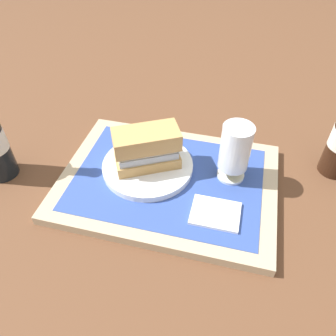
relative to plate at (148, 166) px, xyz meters
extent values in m
plane|color=brown|center=(0.05, -0.02, -0.03)|extent=(3.00, 3.00, 0.00)
cube|color=tan|center=(0.05, -0.02, -0.02)|extent=(0.44, 0.32, 0.02)
cube|color=#2D4793|center=(0.05, -0.02, -0.01)|extent=(0.38, 0.27, 0.00)
cylinder|color=white|center=(0.00, 0.00, 0.00)|extent=(0.19, 0.19, 0.01)
cube|color=tan|center=(0.00, 0.00, 0.02)|extent=(0.14, 0.12, 0.02)
cube|color=#9EA3A8|center=(0.00, 0.00, 0.04)|extent=(0.13, 0.11, 0.02)
cube|color=silver|center=(0.00, 0.00, 0.05)|extent=(0.12, 0.10, 0.01)
sphere|color=#47932D|center=(0.04, 0.02, 0.06)|extent=(0.04, 0.04, 0.04)
cube|color=tan|center=(0.00, 0.00, 0.07)|extent=(0.14, 0.12, 0.04)
cylinder|color=silver|center=(0.17, 0.02, 0.00)|extent=(0.06, 0.06, 0.01)
cylinder|color=silver|center=(0.17, 0.02, 0.01)|extent=(0.01, 0.01, 0.02)
cylinder|color=silver|center=(0.17, 0.02, 0.07)|extent=(0.06, 0.06, 0.09)
cylinder|color=gold|center=(0.17, 0.02, 0.04)|extent=(0.06, 0.06, 0.04)
cylinder|color=white|center=(0.17, 0.02, 0.07)|extent=(0.05, 0.05, 0.01)
cube|color=white|center=(0.16, -0.09, 0.00)|extent=(0.09, 0.07, 0.01)
camera|label=1|loc=(0.16, -0.48, 0.48)|focal=35.43mm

